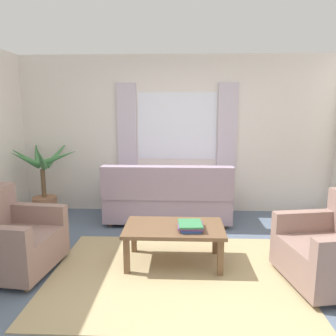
{
  "coord_description": "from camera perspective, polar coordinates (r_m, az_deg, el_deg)",
  "views": [
    {
      "loc": [
        0.07,
        -3.06,
        1.7
      ],
      "look_at": [
        -0.09,
        0.7,
        1.02
      ],
      "focal_mm": 33.62,
      "sensor_mm": 36.0,
      "label": 1
    }
  ],
  "objects": [
    {
      "name": "ground_plane",
      "position": [
        3.5,
        0.99,
        -18.76
      ],
      "size": [
        6.24,
        6.24,
        0.0
      ],
      "primitive_type": "plane",
      "color": "slate"
    },
    {
      "name": "wall_back",
      "position": [
        5.33,
        1.63,
        6.0
      ],
      "size": [
        5.32,
        0.12,
        2.6
      ],
      "primitive_type": "cube",
      "color": "silver",
      "rests_on": "ground_plane"
    },
    {
      "name": "window_with_curtains",
      "position": [
        5.24,
        1.63,
        7.57
      ],
      "size": [
        1.98,
        0.07,
        1.4
      ],
      "color": "white"
    },
    {
      "name": "area_rug",
      "position": [
        3.5,
        0.99,
        -18.68
      ],
      "size": [
        2.57,
        1.91,
        0.01
      ],
      "primitive_type": "cube",
      "color": "tan",
      "rests_on": "ground_plane"
    },
    {
      "name": "couch",
      "position": [
        4.86,
        -0.03,
        -5.61
      ],
      "size": [
        1.9,
        0.82,
        0.92
      ],
      "rotation": [
        0.0,
        0.0,
        3.14
      ],
      "color": "#998499",
      "rests_on": "ground_plane"
    },
    {
      "name": "armchair_left",
      "position": [
        3.82,
        -26.76,
        -11.51
      ],
      "size": [
        0.9,
        0.92,
        0.88
      ],
      "rotation": [
        0.0,
        0.0,
        1.46
      ],
      "color": "gray",
      "rests_on": "ground_plane"
    },
    {
      "name": "armchair_right",
      "position": [
        3.59,
        27.95,
        -12.99
      ],
      "size": [
        0.95,
        0.97,
        0.88
      ],
      "rotation": [
        0.0,
        0.0,
        -1.39
      ],
      "color": "gray",
      "rests_on": "ground_plane"
    },
    {
      "name": "coffee_table",
      "position": [
        3.57,
        1.08,
        -11.36
      ],
      "size": [
        1.1,
        0.64,
        0.44
      ],
      "color": "brown",
      "rests_on": "ground_plane"
    },
    {
      "name": "book_stack_on_table",
      "position": [
        3.45,
        4.07,
        -10.45
      ],
      "size": [
        0.27,
        0.3,
        0.08
      ],
      "color": "#335199",
      "rests_on": "coffee_table"
    },
    {
      "name": "potted_plant",
      "position": [
        5.43,
        -21.64,
        -2.83
      ],
      "size": [
        1.12,
        1.21,
        1.28
      ],
      "color": "#9E6B4C",
      "rests_on": "ground_plane"
    }
  ]
}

